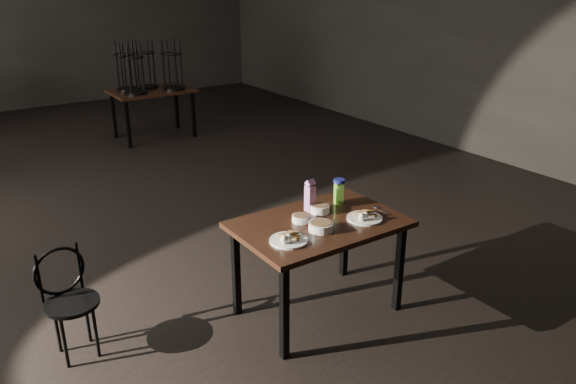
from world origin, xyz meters
TOP-DOWN VIEW (x-y plane):
  - main_table at (0.75, -2.55)m, footprint 1.20×0.80m
  - plate_left at (0.39, -2.69)m, footprint 0.26×0.26m
  - plate_right at (1.05, -2.71)m, footprint 0.26×0.26m
  - bowl_near at (0.64, -2.47)m, footprint 0.12×0.12m
  - bowl_far at (0.86, -2.42)m, footprint 0.15×0.15m
  - bowl_big at (0.67, -2.67)m, footprint 0.17×0.17m
  - juice_carton at (0.81, -2.35)m, footprint 0.07×0.07m
  - water_bottle at (1.09, -2.36)m, footprint 0.09×0.09m
  - spoon at (1.26, -2.61)m, footprint 0.04×0.18m
  - bentwood_chair at (-0.91, -2.00)m, footprint 0.37×0.36m
  - bg_table_right at (1.53, 2.74)m, footprint 1.20×0.80m

SIDE VIEW (x-z plane):
  - bentwood_chair at x=-0.91m, z-range 0.07..0.82m
  - main_table at x=0.75m, z-range 0.30..1.05m
  - spoon at x=1.26m, z-range 0.75..0.76m
  - plate_left at x=0.39m, z-range 0.73..0.81m
  - plate_right at x=1.05m, z-range 0.73..0.82m
  - bowl_near at x=0.64m, z-range 0.75..0.80m
  - bowl_far at x=0.86m, z-range 0.75..0.81m
  - bowl_big at x=0.67m, z-range 0.75..0.81m
  - bg_table_right at x=1.53m, z-range 0.06..1.54m
  - water_bottle at x=1.09m, z-range 0.75..0.95m
  - juice_carton at x=0.81m, z-range 0.74..0.99m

